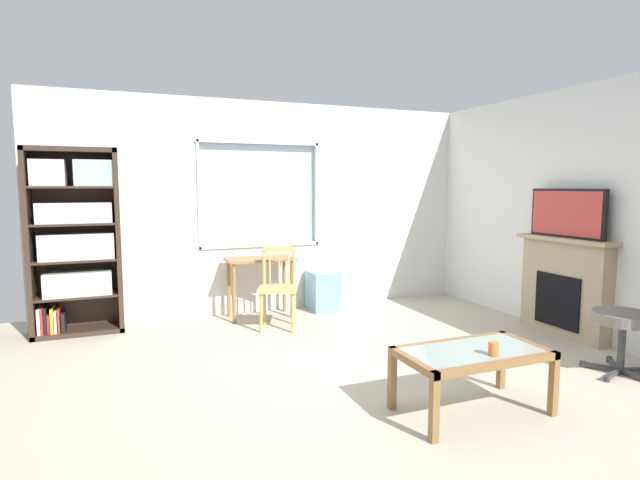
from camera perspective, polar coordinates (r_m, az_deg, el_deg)
name	(u,v)px	position (r m, az deg, el deg)	size (l,w,h in m)	color
ground	(351,378)	(4.30, 3.58, -15.48)	(6.39, 5.98, 0.02)	#B2A893
wall_back_with_window	(267,209)	(6.34, -6.05, 3.50)	(5.39, 0.15, 2.61)	silver
wall_right	(599,213)	(5.76, 29.25, 2.69)	(0.12, 5.18, 2.61)	silver
bookshelf	(75,237)	(5.88, -26.15, 0.30)	(0.90, 0.38, 1.97)	#38281E
desk_under_window	(260,270)	(6.03, -6.86, -3.36)	(0.80, 0.41, 0.73)	olive
wooden_chair	(278,287)	(5.58, -4.79, -5.34)	(0.54, 0.53, 0.90)	tan
plastic_drawer_unit	(323,291)	(6.40, 0.34, -5.80)	(0.35, 0.40, 0.50)	#72ADDB
fireplace	(564,286)	(5.88, 26.10, -4.75)	(0.26, 1.12, 1.04)	tan
tv	(567,213)	(5.78, 26.34, 2.76)	(0.06, 0.90, 0.51)	black
office_chair	(635,311)	(4.88, 32.31, -6.85)	(0.58, 0.56, 1.00)	slate
coffee_table	(473,359)	(3.71, 17.00, -12.84)	(1.02, 0.56, 0.45)	#8C9E99
sippy_cup	(494,348)	(3.60, 19.18, -11.61)	(0.07, 0.07, 0.09)	orange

